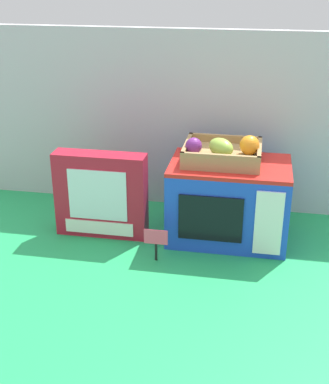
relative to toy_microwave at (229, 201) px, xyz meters
The scene contains 6 objects.
ground_plane 0.25m from the toy_microwave, behind, with size 1.70×1.70×0.00m, color #219E54.
display_back_panel 0.36m from the toy_microwave, 132.16° to the left, with size 1.61×0.03×0.61m, color #B7BABF.
toy_microwave is the anchor object (origin of this frame).
food_groups_crate 0.16m from the toy_microwave, 156.26° to the left, with size 0.23×0.20×0.09m.
cookie_set_box 0.40m from the toy_microwave, behind, with size 0.29×0.07×0.27m.
price_sign 0.27m from the toy_microwave, 136.32° to the right, with size 0.07×0.01×0.10m.
Camera 1 is at (0.29, -1.48, 0.81)m, focal length 49.61 mm.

